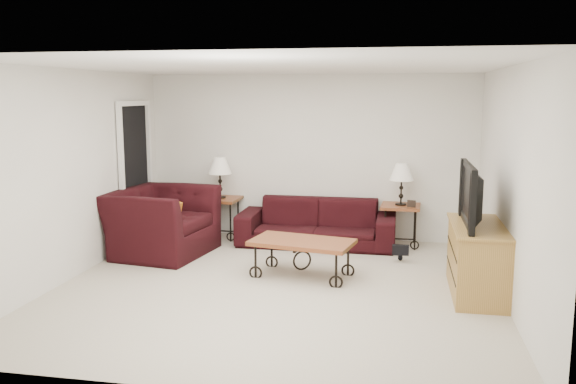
# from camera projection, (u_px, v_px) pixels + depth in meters

# --- Properties ---
(ground) EXTENTS (5.00, 5.00, 0.00)m
(ground) POSITION_uv_depth(u_px,v_px,m) (277.00, 287.00, 6.89)
(ground) COLOR #BAB39F
(ground) RESTS_ON ground
(wall_back) EXTENTS (5.00, 0.02, 2.50)m
(wall_back) POSITION_uv_depth(u_px,v_px,m) (310.00, 157.00, 9.11)
(wall_back) COLOR silver
(wall_back) RESTS_ON ground
(wall_front) EXTENTS (5.00, 0.02, 2.50)m
(wall_front) POSITION_uv_depth(u_px,v_px,m) (205.00, 229.00, 4.26)
(wall_front) COLOR silver
(wall_front) RESTS_ON ground
(wall_left) EXTENTS (0.02, 5.00, 2.50)m
(wall_left) POSITION_uv_depth(u_px,v_px,m) (72.00, 174.00, 7.14)
(wall_left) COLOR silver
(wall_left) RESTS_ON ground
(wall_right) EXTENTS (0.02, 5.00, 2.50)m
(wall_right) POSITION_uv_depth(u_px,v_px,m) (510.00, 186.00, 6.23)
(wall_right) COLOR silver
(wall_right) RESTS_ON ground
(ceiling) EXTENTS (5.00, 5.00, 0.00)m
(ceiling) POSITION_uv_depth(u_px,v_px,m) (276.00, 66.00, 6.48)
(ceiling) COLOR white
(ceiling) RESTS_ON wall_back
(doorway) EXTENTS (0.08, 0.94, 2.04)m
(doorway) POSITION_uv_depth(u_px,v_px,m) (135.00, 175.00, 8.78)
(doorway) COLOR black
(doorway) RESTS_ON ground
(sofa) EXTENTS (2.29, 0.89, 0.67)m
(sofa) POSITION_uv_depth(u_px,v_px,m) (317.00, 223.00, 8.76)
(sofa) COLOR black
(sofa) RESTS_ON ground
(side_table_left) EXTENTS (0.60, 0.60, 0.62)m
(side_table_left) POSITION_uv_depth(u_px,v_px,m) (221.00, 218.00, 9.22)
(side_table_left) COLOR brown
(side_table_left) RESTS_ON ground
(side_table_right) EXTENTS (0.58, 0.58, 0.61)m
(side_table_right) POSITION_uv_depth(u_px,v_px,m) (400.00, 225.00, 8.72)
(side_table_right) COLOR brown
(side_table_right) RESTS_ON ground
(lamp_left) EXTENTS (0.37, 0.37, 0.62)m
(lamp_left) POSITION_uv_depth(u_px,v_px,m) (220.00, 178.00, 9.12)
(lamp_left) COLOR black
(lamp_left) RESTS_ON side_table_left
(lamp_right) EXTENTS (0.36, 0.36, 0.61)m
(lamp_right) POSITION_uv_depth(u_px,v_px,m) (401.00, 184.00, 8.62)
(lamp_right) COLOR black
(lamp_right) RESTS_ON side_table_right
(photo_frame_left) EXTENTS (0.13, 0.03, 0.10)m
(photo_frame_left) POSITION_uv_depth(u_px,v_px,m) (208.00, 196.00, 9.04)
(photo_frame_left) COLOR black
(photo_frame_left) RESTS_ON side_table_left
(photo_frame_right) EXTENTS (0.12, 0.05, 0.10)m
(photo_frame_right) POSITION_uv_depth(u_px,v_px,m) (411.00, 204.00, 8.49)
(photo_frame_right) COLOR black
(photo_frame_right) RESTS_ON side_table_right
(coffee_table) EXTENTS (1.31, 0.87, 0.45)m
(coffee_table) POSITION_uv_depth(u_px,v_px,m) (302.00, 258.00, 7.25)
(coffee_table) COLOR brown
(coffee_table) RESTS_ON ground
(armchair) EXTENTS (1.41, 1.56, 0.90)m
(armchair) POSITION_uv_depth(u_px,v_px,m) (161.00, 222.00, 8.26)
(armchair) COLOR black
(armchair) RESTS_ON ground
(throw_pillow) EXTENTS (0.17, 0.42, 0.41)m
(throw_pillow) POSITION_uv_depth(u_px,v_px,m) (170.00, 218.00, 8.18)
(throw_pillow) COLOR #BE6E18
(throw_pillow) RESTS_ON armchair
(tv_stand) EXTENTS (0.54, 1.31, 0.78)m
(tv_stand) POSITION_uv_depth(u_px,v_px,m) (477.00, 260.00, 6.60)
(tv_stand) COLOR #A97C3E
(tv_stand) RESTS_ON ground
(television) EXTENTS (0.15, 1.17, 0.67)m
(television) POSITION_uv_depth(u_px,v_px,m) (479.00, 195.00, 6.48)
(television) COLOR black
(television) RESTS_ON tv_stand
(backpack) EXTENTS (0.38, 0.32, 0.43)m
(backpack) POSITION_uv_depth(u_px,v_px,m) (401.00, 245.00, 7.94)
(backpack) COLOR black
(backpack) RESTS_ON ground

